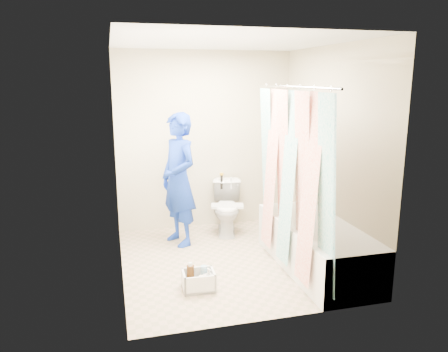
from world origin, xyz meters
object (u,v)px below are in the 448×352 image
object	(u,v)px
toilet	(227,208)
cleaning_caddy	(200,281)
bathtub	(316,245)
plumber	(179,180)

from	to	relation	value
toilet	cleaning_caddy	distance (m)	1.69
bathtub	cleaning_caddy	xyz separation A→B (m)	(-1.33, -0.18, -0.18)
plumber	cleaning_caddy	size ratio (longest dim) A/B	5.08
bathtub	cleaning_caddy	world-z (taller)	bathtub
cleaning_caddy	bathtub	bearing A→B (deg)	10.19
plumber	bathtub	bearing A→B (deg)	26.51
bathtub	toilet	xyz separation A→B (m)	(-0.64, 1.34, 0.07)
bathtub	plumber	bearing A→B (deg)	139.58
bathtub	toilet	world-z (taller)	toilet
plumber	cleaning_caddy	distance (m)	1.49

